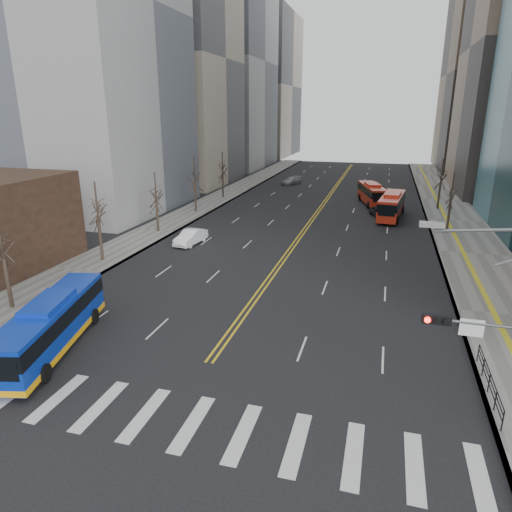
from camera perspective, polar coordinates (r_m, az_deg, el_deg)
ground at (r=22.34m, az=-10.91°, el=-19.36°), size 220.00×220.00×0.00m
sidewalk_right at (r=62.77m, az=23.64°, el=4.07°), size 7.00×130.00×0.15m
sidewalk_left at (r=67.00m, az=-6.56°, el=6.24°), size 5.00×130.00×0.15m
crosswalk at (r=22.33m, az=-10.91°, el=-19.35°), size 26.70×4.00×0.01m
centerline at (r=72.45m, az=8.79°, el=6.96°), size 0.55×100.00×0.01m
office_towers at (r=85.28m, az=10.99°, el=24.62°), size 83.00×134.00×58.00m
signal_mast at (r=20.31m, az=29.29°, el=-9.47°), size 5.37×0.37×9.39m
pedestrian_railing at (r=25.71m, az=27.16°, el=-13.60°), size 0.06×6.06×1.02m
street_trees at (r=53.34m, az=-1.62°, el=8.63°), size 35.20×47.20×7.60m
blue_bus at (r=29.06m, az=-24.23°, el=-7.71°), size 4.75×10.85×3.13m
red_bus_near at (r=61.50m, az=16.60°, el=6.24°), size 3.56×10.48×3.28m
red_bus_far at (r=69.91m, az=14.29°, el=7.69°), size 4.74×10.01×3.13m
car_white at (r=47.94m, az=-8.17°, el=2.38°), size 2.19×4.84×1.54m
car_dark_mid at (r=62.03m, az=15.13°, el=5.36°), size 2.98×4.19×1.32m
car_silver at (r=87.05m, az=4.42°, el=9.37°), size 3.64×5.11×1.37m
car_dark_far at (r=80.42m, az=15.27°, el=8.05°), size 2.77×4.70×1.23m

